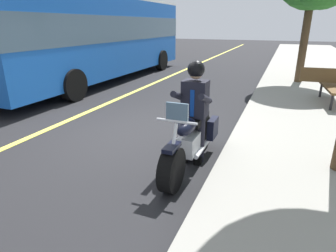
% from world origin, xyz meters
% --- Properties ---
extents(ground_plane, '(80.00, 80.00, 0.00)m').
position_xyz_m(ground_plane, '(0.00, 0.00, 0.00)').
color(ground_plane, black).
extents(lane_center_stripe, '(60.00, 0.16, 0.01)m').
position_xyz_m(lane_center_stripe, '(0.00, -2.00, 0.01)').
color(lane_center_stripe, '#E5DB4C').
rests_on(lane_center_stripe, ground_plane).
extents(motorcycle_main, '(2.21, 0.60, 1.26)m').
position_xyz_m(motorcycle_main, '(0.91, 1.55, 0.45)').
color(motorcycle_main, black).
rests_on(motorcycle_main, ground_plane).
extents(rider_main, '(0.62, 0.54, 1.74)m').
position_xyz_m(rider_main, '(0.72, 1.54, 1.04)').
color(rider_main, black).
rests_on(rider_main, ground_plane).
extents(bus_near, '(11.05, 2.70, 3.30)m').
position_xyz_m(bus_near, '(-5.02, -4.31, 1.87)').
color(bus_near, blue).
rests_on(bus_near, ground_plane).
extents(bench_sidewalk, '(1.84, 1.80, 0.95)m').
position_xyz_m(bench_sidewalk, '(-3.97, 4.19, 0.71)').
color(bench_sidewalk, brown).
rests_on(bench_sidewalk, sidewalk_curb).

